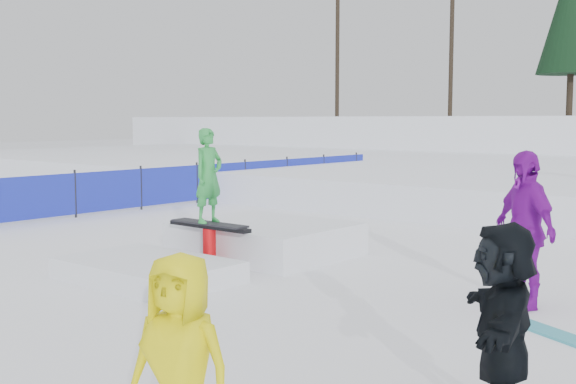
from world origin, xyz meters
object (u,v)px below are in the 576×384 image
Objects in this scene: jib_rail_feature at (236,243)px; safety_fence at (197,183)px; spectator_purple at (524,229)px; spectator_dark at (503,327)px; spectator_yellow at (180,369)px.

safety_fence is at bearing 141.01° from jib_rail_feature.
spectator_purple is 1.23× the size of spectator_dark.
safety_fence is at bearing -153.14° from spectator_dark.
spectator_dark is (1.22, 1.97, 0.04)m from spectator_yellow.
safety_fence is 12.10m from spectator_purple.
spectator_yellow is 0.94× the size of spectator_dark.
safety_fence is 8.26m from jib_rail_feature.
safety_fence is 10.47× the size of spectator_dark.
jib_rail_feature is at bearing -38.99° from safety_fence.
spectator_purple is 3.68m from spectator_dark.
spectator_yellow is at bearing -54.88° from spectator_purple.
spectator_purple is at bearing 2.08° from jib_rail_feature.
spectator_yellow is at bearing -43.58° from safety_fence.
spectator_dark is at bearing -35.50° from spectator_purple.
jib_rail_feature is (-4.58, 5.27, -0.42)m from spectator_yellow.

